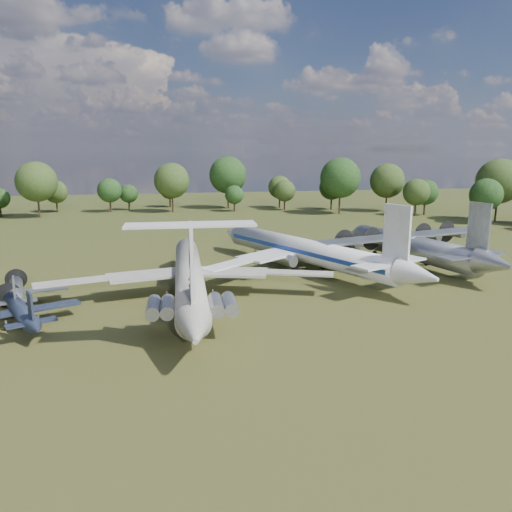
{
  "coord_description": "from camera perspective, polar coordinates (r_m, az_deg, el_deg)",
  "views": [
    {
      "loc": [
        -4.85,
        -61.35,
        17.89
      ],
      "look_at": [
        7.0,
        -2.39,
        5.0
      ],
      "focal_mm": 35.0,
      "sensor_mm": 36.0,
      "label": 1
    }
  ],
  "objects": [
    {
      "name": "ground",
      "position": [
        64.08,
        -6.59,
        -4.19
      ],
      "size": [
        300.0,
        300.0,
        0.0
      ],
      "primitive_type": "plane",
      "color": "#233D14",
      "rests_on": "ground"
    },
    {
      "name": "il62_airliner",
      "position": [
        60.9,
        -7.63,
        -2.86
      ],
      "size": [
        37.89,
        48.14,
        4.57
      ],
      "primitive_type": null,
      "rotation": [
        0.0,
        0.0,
        -0.05
      ],
      "color": "silver",
      "rests_on": "ground"
    },
    {
      "name": "tu104_jet",
      "position": [
        75.09,
        5.57,
        0.15
      ],
      "size": [
        53.01,
        58.96,
        4.83
      ],
      "primitive_type": null,
      "rotation": [
        0.0,
        0.0,
        0.43
      ],
      "color": "silver",
      "rests_on": "ground"
    },
    {
      "name": "an12_transport",
      "position": [
        81.57,
        17.39,
        0.59
      ],
      "size": [
        40.66,
        43.44,
        4.8
      ],
      "primitive_type": null,
      "rotation": [
        0.0,
        0.0,
        0.25
      ],
      "color": "#989A9F",
      "rests_on": "ground"
    },
    {
      "name": "small_prop_west",
      "position": [
        57.06,
        -25.25,
        -6.1
      ],
      "size": [
        17.71,
        19.91,
        2.41
      ],
      "primitive_type": null,
      "rotation": [
        0.0,
        0.0,
        0.42
      ],
      "color": "black",
      "rests_on": "ground"
    },
    {
      "name": "small_prop_northwest",
      "position": [
        64.89,
        -25.72,
        -4.09
      ],
      "size": [
        14.75,
        17.79,
        2.28
      ],
      "primitive_type": null,
      "rotation": [
        0.0,
        0.0,
        0.24
      ],
      "color": "#9EA1A5",
      "rests_on": "ground"
    },
    {
      "name": "person_on_il62",
      "position": [
        47.72,
        -7.39,
        -3.08
      ],
      "size": [
        0.78,
        0.66,
        1.83
      ],
      "primitive_type": "imported",
      "rotation": [
        0.0,
        0.0,
        2.75
      ],
      "color": "#9A814E",
      "rests_on": "il62_airliner"
    }
  ]
}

